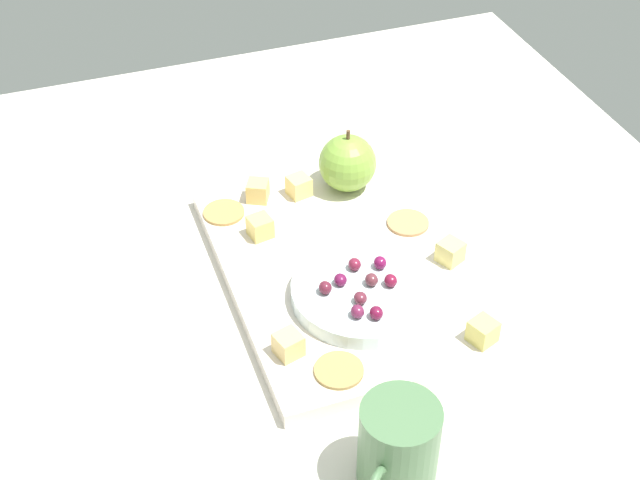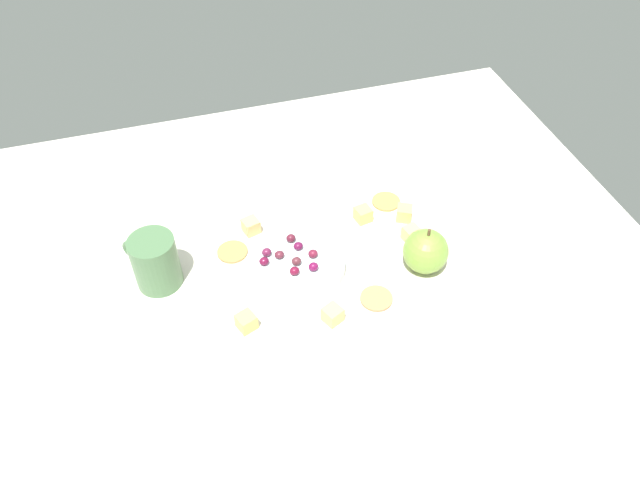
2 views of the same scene
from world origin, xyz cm
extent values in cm
cube|color=silver|center=(0.00, 0.00, 1.50)|extent=(119.16, 102.52, 3.00)
cube|color=silver|center=(2.19, -0.88, 3.99)|extent=(39.34, 28.01, 1.98)
cylinder|color=silver|center=(-4.15, -0.66, 5.93)|extent=(16.55, 16.55, 1.89)
sphere|color=#7EAB3E|center=(16.41, -6.53, 8.74)|extent=(7.53, 7.53, 7.53)
cylinder|color=brown|center=(16.41, -6.53, 13.11)|extent=(0.50, 0.50, 1.20)
cube|color=#E4D469|center=(-14.61, -10.24, 6.31)|extent=(3.45, 3.45, 2.66)
cube|color=#ECD078|center=(16.88, 0.26, 6.31)|extent=(3.19, 3.19, 2.66)
cube|color=#E7C276|center=(-9.45, 10.04, 6.31)|extent=(3.29, 3.29, 2.66)
cube|color=#F4D36B|center=(10.50, 7.16, 6.31)|extent=(3.11, 3.11, 2.66)
cube|color=#EBC66C|center=(17.70, 5.31, 6.31)|extent=(3.58, 3.58, 2.66)
cube|color=#E7D276|center=(-1.57, -12.75, 6.31)|extent=(3.55, 3.55, 2.66)
cylinder|color=tan|center=(16.22, 10.31, 5.18)|extent=(5.24, 5.24, 0.40)
cylinder|color=#AA884D|center=(-13.67, 5.91, 5.18)|extent=(5.24, 5.24, 0.40)
cylinder|color=tan|center=(6.41, -10.88, 5.18)|extent=(5.24, 5.24, 0.40)
ellipsoid|color=maroon|center=(-8.46, 1.84, 7.61)|extent=(1.62, 1.46, 1.47)
ellipsoid|color=brown|center=(-4.25, -1.52, 7.59)|extent=(1.62, 1.46, 1.43)
ellipsoid|color=maroon|center=(-5.11, -3.49, 7.59)|extent=(1.62, 1.46, 1.43)
ellipsoid|color=#64153E|center=(-3.03, 1.76, 7.54)|extent=(1.62, 1.46, 1.34)
ellipsoid|color=maroon|center=(-3.76, 3.84, 7.61)|extent=(1.62, 1.46, 1.48)
ellipsoid|color=maroon|center=(-6.56, 0.75, 7.54)|extent=(1.62, 1.46, 1.34)
ellipsoid|color=maroon|center=(-1.92, -3.52, 7.62)|extent=(1.62, 1.46, 1.49)
ellipsoid|color=maroon|center=(-1.16, -0.68, 7.58)|extent=(1.62, 1.46, 1.41)
ellipsoid|color=maroon|center=(-9.33, -0.03, 7.59)|extent=(1.62, 1.46, 1.43)
cylinder|color=#4D734A|center=(-26.39, 4.82, 7.80)|extent=(7.60, 7.60, 9.60)
camera|label=1|loc=(-72.49, 29.00, 75.72)|focal=50.49mm
camera|label=2|loc=(-20.43, -68.53, 82.98)|focal=34.95mm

